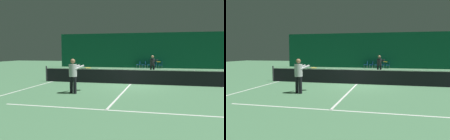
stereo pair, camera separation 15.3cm
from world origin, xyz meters
The scene contains 16 objects.
ground_plane centered at (0.00, 0.00, 0.00)m, with size 60.00×60.00×0.00m, color #4C7F56.
backdrop_curtain centered at (0.00, 14.03, 2.21)m, with size 23.00×0.12×4.41m.
court_line_baseline_far centered at (0.00, 11.90, 0.00)m, with size 11.00×0.10×0.00m.
court_line_service_far centered at (0.00, 6.40, 0.00)m, with size 8.25×0.10×0.00m.
court_line_service_near centered at (0.00, -6.40, 0.00)m, with size 8.25×0.10×0.00m.
court_line_sideline_left centered at (-5.50, 0.00, 0.00)m, with size 0.10×23.80×0.00m.
court_line_sideline_right centered at (5.50, 0.00, 0.00)m, with size 0.10×23.80×0.00m.
court_line_centre centered at (0.00, 0.00, 0.00)m, with size 0.10×12.80×0.00m.
tennis_net centered at (0.00, 0.00, 0.51)m, with size 12.00×0.10×1.07m.
player_near centered at (-2.36, -3.71, 1.01)m, with size 0.97×1.39×1.73m.
player_far centered at (1.16, 5.53, 1.02)m, with size 1.04×1.37×1.75m.
courtside_chair_0 centered at (-0.83, 13.48, 0.49)m, with size 0.44×0.44×0.84m.
courtside_chair_1 centered at (-0.15, 13.48, 0.49)m, with size 0.44×0.44×0.84m.
courtside_chair_2 centered at (0.53, 13.48, 0.49)m, with size 0.44×0.44×0.84m.
courtside_chair_3 centered at (1.20, 13.48, 0.49)m, with size 0.44×0.44×0.84m.
courtside_chair_4 centered at (1.88, 13.48, 0.49)m, with size 0.44×0.44×0.84m.
Camera 1 is at (1.89, -13.84, 2.11)m, focal length 35.00 mm.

